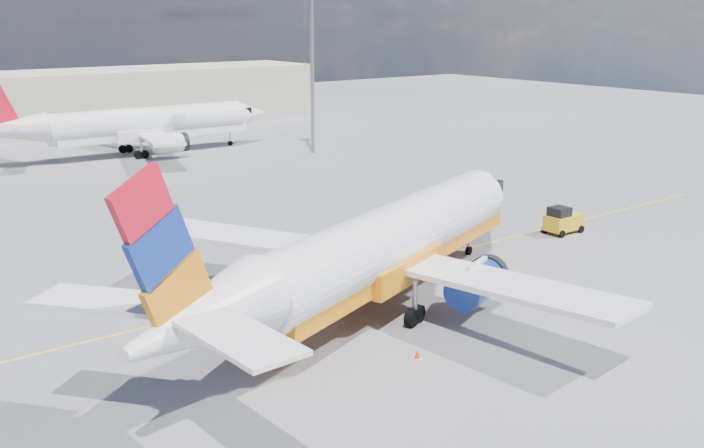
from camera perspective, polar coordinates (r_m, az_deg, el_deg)
ground at (r=46.84m, az=4.33°, el=-4.26°), size 240.00×240.00×0.00m
taxi_line at (r=49.00m, az=2.00°, el=-3.34°), size 70.00×0.15×0.01m
terminal_main at (r=113.90m, az=-19.67°, el=8.40°), size 70.00×14.00×8.00m
main_jet at (r=41.53m, az=2.21°, el=-1.63°), size 34.80×26.32×10.63m
second_jet at (r=91.83m, az=-15.17°, el=6.98°), size 33.72×26.68×10.22m
gse_tug at (r=58.87m, az=15.08°, el=0.25°), size 2.84×1.76×2.01m
traffic_cone at (r=36.82m, az=4.78°, el=-9.41°), size 0.35×0.35×0.48m
floodlight_mast at (r=89.38m, az=-2.95°, el=13.13°), size 1.52×1.52×20.88m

